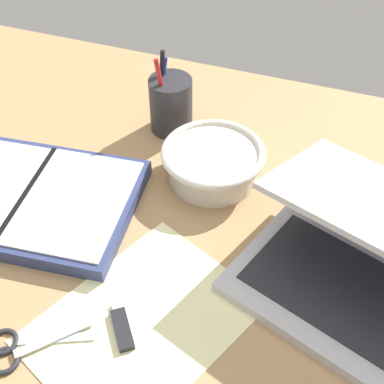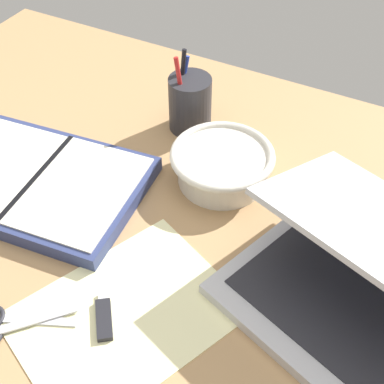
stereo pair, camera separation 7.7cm
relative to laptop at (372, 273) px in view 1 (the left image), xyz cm
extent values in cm
cube|color=tan|center=(-26.84, -1.70, -5.74)|extent=(140.00, 100.00, 2.00)
cube|color=#B7B7BC|center=(-0.87, -2.47, -3.84)|extent=(37.94, 30.27, 1.80)
cube|color=#232328|center=(-0.87, -2.47, -2.82)|extent=(32.30, 23.54, 0.24)
cylinder|color=silver|center=(-26.42, 15.16, -2.07)|extent=(14.48, 14.48, 5.35)
torus|color=silver|center=(-26.42, 15.16, 0.61)|extent=(17.03, 17.03, 1.36)
cylinder|color=#28282D|center=(-38.14, 25.41, 0.38)|extent=(7.71, 7.71, 10.25)
cylinder|color=black|center=(-40.18, 26.01, 3.19)|extent=(1.28, 2.43, 13.88)
cylinder|color=#233899|center=(-40.19, 25.95, 2.46)|extent=(1.66, 4.13, 12.18)
cylinder|color=#B21E1E|center=(-38.66, 23.36, 3.29)|extent=(3.21, 1.41, 14.02)
cube|color=navy|center=(-52.27, -0.61, -3.48)|extent=(35.76, 26.89, 2.53)
cube|color=silver|center=(-44.25, 0.25, -2.07)|extent=(17.67, 22.90, 0.30)
cube|color=black|center=(-52.27, -0.61, -1.92)|extent=(3.07, 21.34, 0.30)
cube|color=#B7B7BC|center=(-36.40, -20.50, -4.14)|extent=(7.76, 8.36, 0.30)
cube|color=#B7B7BC|center=(-36.40, -20.50, -4.44)|extent=(9.83, 5.20, 0.30)
torus|color=#232328|center=(-40.69, -25.23, -4.44)|extent=(3.90, 3.90, 0.70)
torus|color=#232328|center=(-42.24, -23.07, -4.44)|extent=(3.90, 3.90, 0.70)
cube|color=#F4EFB2|center=(-26.85, -14.31, -4.66)|extent=(30.69, 34.19, 0.16)
cube|color=black|center=(-28.72, -16.51, -4.24)|extent=(5.23, 5.98, 1.00)
cube|color=silver|center=(-30.90, -13.65, -4.24)|extent=(1.68, 1.68, 0.60)
camera|label=1|loc=(-8.14, -47.52, 56.79)|focal=50.00mm
camera|label=2|loc=(-1.08, -44.43, 56.79)|focal=50.00mm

